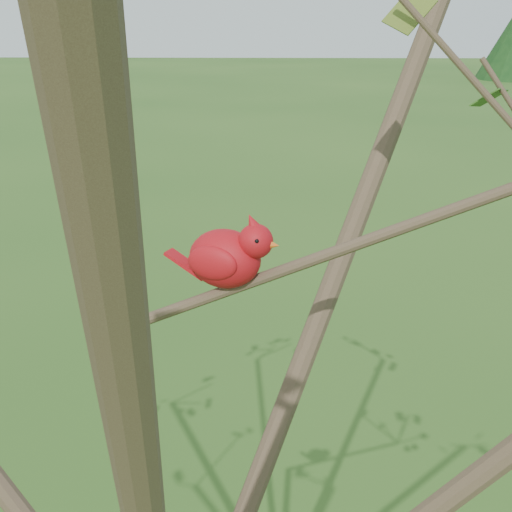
{
  "coord_description": "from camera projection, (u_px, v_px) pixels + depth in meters",
  "views": [
    {
      "loc": [
        0.17,
        -1.01,
        2.42
      ],
      "look_at": [
        0.14,
        0.07,
        2.07
      ],
      "focal_mm": 55.0,
      "sensor_mm": 36.0,
      "label": 1
    }
  ],
  "objects": [
    {
      "name": "crabapple_tree",
      "position": [
        167.0,
        241.0,
        1.04
      ],
      "size": [
        2.35,
        2.05,
        2.95
      ],
      "color": "#412F23",
      "rests_on": "ground"
    },
    {
      "name": "cardinal",
      "position": [
        229.0,
        256.0,
        1.16
      ],
      "size": [
        0.18,
        0.12,
        0.13
      ],
      "rotation": [
        0.0,
        0.0,
        -0.37
      ],
      "color": "#AD0E1B",
      "rests_on": "ground"
    },
    {
      "name": "distant_trees",
      "position": [
        267.0,
        44.0,
        22.63
      ],
      "size": [
        39.87,
        14.83,
        3.2
      ],
      "color": "#412F23",
      "rests_on": "ground"
    }
  ]
}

